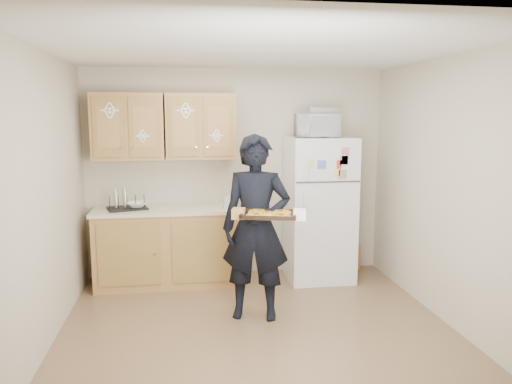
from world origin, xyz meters
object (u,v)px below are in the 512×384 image
person (256,228)px  dish_rack (127,202)px  refrigerator (319,209)px  baking_tray (269,215)px  microwave (317,126)px

person → dish_rack: person is taller
refrigerator → person: size_ratio=0.95×
refrigerator → person: 1.40m
baking_tray → dish_rack: baking_tray is taller
refrigerator → microwave: bearing=-139.9°
microwave → dish_rack: 2.33m
dish_rack → baking_tray: bearing=-45.1°
microwave → person: bearing=-127.8°
refrigerator → person: person is taller
dish_rack → refrigerator: bearing=-1.1°
person → baking_tray: (0.07, -0.29, 0.18)m
baking_tray → dish_rack: 1.97m
refrigerator → baking_tray: (-0.84, -1.35, 0.22)m
refrigerator → baking_tray: bearing=-121.9°
dish_rack → person: bearing=-40.0°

